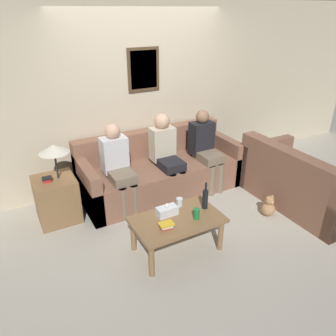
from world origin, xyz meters
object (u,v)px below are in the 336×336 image
object	(u,v)px
person_left	(118,165)
couch_main	(160,171)
wine_bottle	(205,199)
person_right	(205,147)
coffee_table	(177,223)
drinking_glass	(179,202)
person_middle	(166,152)
couch_side	(302,184)
teddy_bear	(268,207)

from	to	relation	value
person_left	couch_main	bearing A→B (deg)	13.26
wine_bottle	person_right	xyz separation A→B (m)	(0.75, 1.09, 0.09)
coffee_table	drinking_glass	distance (m)	0.28
drinking_glass	person_right	distance (m)	1.35
couch_main	wine_bottle	distance (m)	1.32
person_middle	person_left	bearing A→B (deg)	-177.51
coffee_table	person_right	world-z (taller)	person_right
wine_bottle	drinking_glass	world-z (taller)	wine_bottle
drinking_glass	person_left	size ratio (longest dim) A/B	0.08
couch_side	person_left	world-z (taller)	person_left
couch_main	couch_side	xyz separation A→B (m)	(1.54, -1.29, 0.00)
couch_main	person_left	world-z (taller)	person_left
coffee_table	person_middle	world-z (taller)	person_middle
couch_main	wine_bottle	xyz separation A→B (m)	(-0.08, -1.29, 0.25)
drinking_glass	person_left	xyz separation A→B (m)	(-0.38, 0.95, 0.16)
coffee_table	teddy_bear	world-z (taller)	coffee_table
coffee_table	person_middle	size ratio (longest dim) A/B	0.83
couch_side	person_left	bearing A→B (deg)	63.13
couch_main	coffee_table	bearing A→B (deg)	-109.40
couch_main	person_right	xyz separation A→B (m)	(0.66, -0.20, 0.34)
couch_main	teddy_bear	size ratio (longest dim) A/B	8.02
wine_bottle	coffee_table	bearing A→B (deg)	-175.66
person_left	drinking_glass	bearing A→B (deg)	-68.41
couch_side	couch_main	bearing A→B (deg)	49.94
person_middle	teddy_bear	xyz separation A→B (m)	(0.89, -1.18, -0.52)
drinking_glass	person_right	xyz separation A→B (m)	(0.98, 0.91, 0.17)
person_right	teddy_bear	bearing A→B (deg)	-76.05
person_left	person_middle	size ratio (longest dim) A/B	0.98
wine_bottle	teddy_bear	size ratio (longest dim) A/B	1.12
couch_side	coffee_table	xyz separation A→B (m)	(-2.00, -0.03, 0.06)
person_middle	teddy_bear	world-z (taller)	person_middle
wine_bottle	person_left	bearing A→B (deg)	118.29
teddy_bear	couch_side	bearing A→B (deg)	1.28
couch_side	person_left	distance (m)	2.52
person_left	person_middle	xyz separation A→B (m)	(0.73, 0.03, 0.01)
coffee_table	teddy_bear	distance (m)	1.42
coffee_table	wine_bottle	size ratio (longest dim) A/B	3.01
couch_main	coffee_table	size ratio (longest dim) A/B	2.38
couch_main	drinking_glass	size ratio (longest dim) A/B	24.09
couch_side	person_middle	world-z (taller)	person_middle
wine_bottle	person_middle	distance (m)	1.17
couch_side	person_right	world-z (taller)	person_right
person_left	teddy_bear	size ratio (longest dim) A/B	3.99
wine_bottle	person_middle	xyz separation A→B (m)	(0.13, 1.16, 0.10)
teddy_bear	wine_bottle	bearing A→B (deg)	179.17
person_left	teddy_bear	xyz separation A→B (m)	(1.63, -1.14, -0.51)
person_middle	coffee_table	bearing A→B (deg)	-113.07
drinking_glass	person_right	world-z (taller)	person_right
drinking_glass	wine_bottle	bearing A→B (deg)	-37.63
person_right	person_middle	bearing A→B (deg)	173.36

